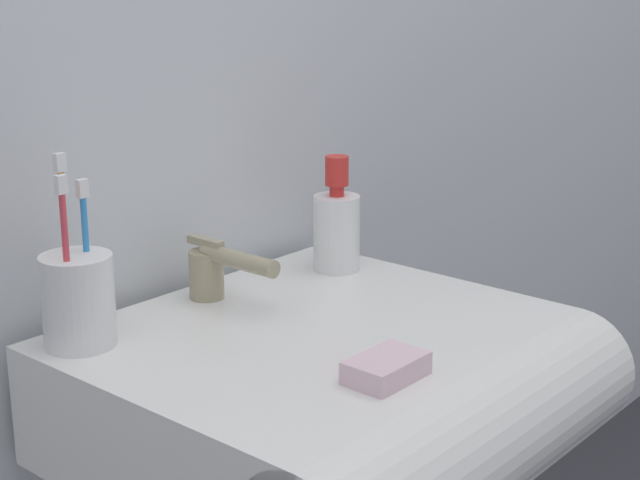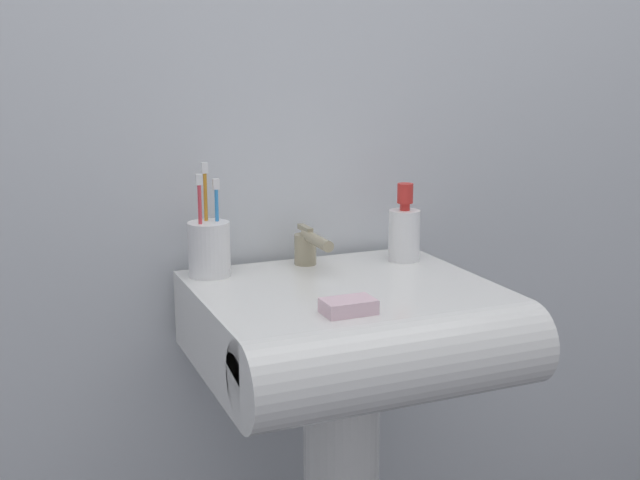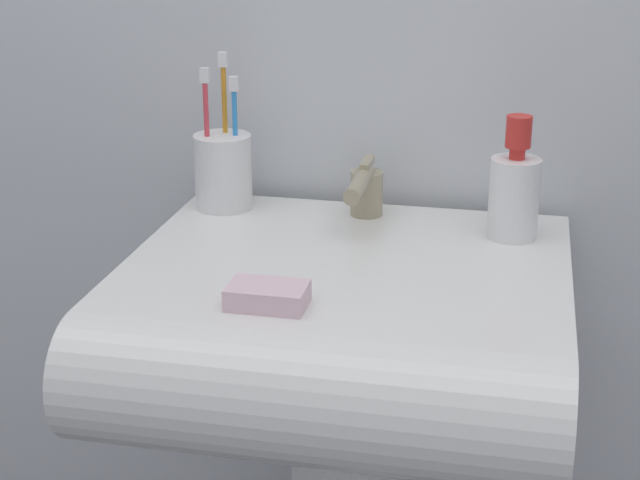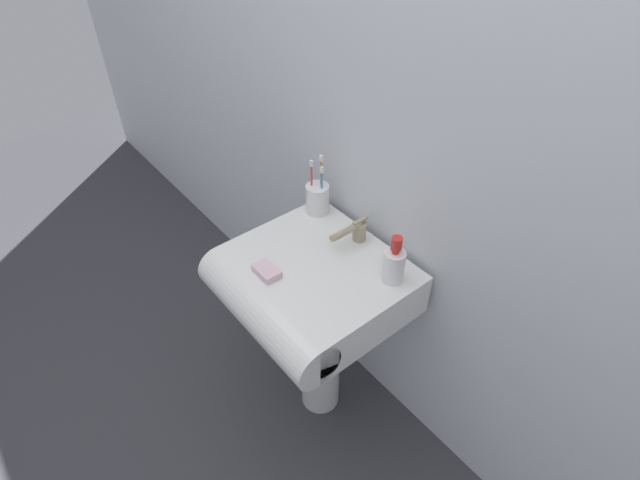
# 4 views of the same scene
# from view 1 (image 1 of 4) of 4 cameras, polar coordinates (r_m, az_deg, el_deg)

# --- Properties ---
(sink_basin) EXTENTS (0.53, 0.50, 0.14)m
(sink_basin) POSITION_cam_1_polar(r_m,az_deg,el_deg) (1.14, 1.46, -9.09)
(sink_basin) COLOR white
(sink_basin) RESTS_ON sink_pedestal
(faucet) EXTENTS (0.04, 0.15, 0.08)m
(faucet) POSITION_cam_1_polar(r_m,az_deg,el_deg) (1.22, -6.06, -1.69)
(faucet) COLOR tan
(faucet) RESTS_ON sink_basin
(toothbrush_cup) EXTENTS (0.08, 0.08, 0.21)m
(toothbrush_cup) POSITION_cam_1_polar(r_m,az_deg,el_deg) (1.11, -13.90, -3.32)
(toothbrush_cup) COLOR white
(toothbrush_cup) RESTS_ON sink_basin
(soap_bottle) EXTENTS (0.06, 0.06, 0.16)m
(soap_bottle) POSITION_cam_1_polar(r_m,az_deg,el_deg) (1.34, 0.97, 0.76)
(soap_bottle) COLOR white
(soap_bottle) RESTS_ON sink_basin
(bar_soap) EXTENTS (0.09, 0.05, 0.02)m
(bar_soap) POSITION_cam_1_polar(r_m,az_deg,el_deg) (1.00, 3.88, -7.45)
(bar_soap) COLOR silver
(bar_soap) RESTS_ON sink_basin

